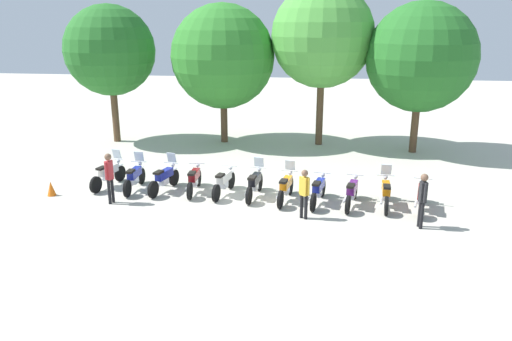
% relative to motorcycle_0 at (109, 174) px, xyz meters
% --- Properties ---
extents(ground_plane, '(80.00, 80.00, 0.00)m').
position_rel_motorcycle_0_xyz_m(ground_plane, '(5.82, -0.52, -0.52)').
color(ground_plane, '#BCB7A8').
extents(motorcycle_0, '(0.76, 2.16, 1.37)m').
position_rel_motorcycle_0_xyz_m(motorcycle_0, '(0.00, 0.00, 0.00)').
color(motorcycle_0, black).
rests_on(motorcycle_0, ground_plane).
extents(motorcycle_1, '(0.62, 2.19, 1.37)m').
position_rel_motorcycle_0_xyz_m(motorcycle_1, '(1.15, -0.24, 0.00)').
color(motorcycle_1, black).
rests_on(motorcycle_1, ground_plane).
extents(motorcycle_2, '(0.76, 2.16, 1.37)m').
position_rel_motorcycle_0_xyz_m(motorcycle_2, '(2.33, -0.23, 0.00)').
color(motorcycle_2, black).
rests_on(motorcycle_2, ground_plane).
extents(motorcycle_3, '(0.62, 2.19, 0.99)m').
position_rel_motorcycle_0_xyz_m(motorcycle_3, '(3.48, -0.19, -0.01)').
color(motorcycle_3, black).
rests_on(motorcycle_3, ground_plane).
extents(motorcycle_4, '(0.71, 2.18, 0.99)m').
position_rel_motorcycle_0_xyz_m(motorcycle_4, '(4.65, -0.31, -0.01)').
color(motorcycle_4, black).
rests_on(motorcycle_4, ground_plane).
extents(motorcycle_5, '(0.64, 2.19, 1.37)m').
position_rel_motorcycle_0_xyz_m(motorcycle_5, '(5.82, -0.38, 0.00)').
color(motorcycle_5, black).
rests_on(motorcycle_5, ground_plane).
extents(motorcycle_6, '(0.69, 2.18, 1.37)m').
position_rel_motorcycle_0_xyz_m(motorcycle_6, '(6.98, -0.64, 0.00)').
color(motorcycle_6, black).
rests_on(motorcycle_6, ground_plane).
extents(motorcycle_7, '(0.74, 2.17, 0.99)m').
position_rel_motorcycle_0_xyz_m(motorcycle_7, '(8.15, -0.76, -0.01)').
color(motorcycle_7, black).
rests_on(motorcycle_7, ground_plane).
extents(motorcycle_8, '(0.75, 2.17, 0.99)m').
position_rel_motorcycle_0_xyz_m(motorcycle_8, '(9.31, -0.84, -0.01)').
color(motorcycle_8, black).
rests_on(motorcycle_8, ground_plane).
extents(motorcycle_9, '(0.62, 2.19, 1.37)m').
position_rel_motorcycle_0_xyz_m(motorcycle_9, '(10.47, -0.74, 0.00)').
color(motorcycle_9, black).
rests_on(motorcycle_9, ground_plane).
extents(motorcycle_10, '(0.75, 2.17, 0.99)m').
position_rel_motorcycle_0_xyz_m(motorcycle_10, '(11.64, -0.95, -0.01)').
color(motorcycle_10, black).
rests_on(motorcycle_10, ground_plane).
extents(person_0, '(0.30, 0.41, 1.83)m').
position_rel_motorcycle_0_xyz_m(person_0, '(0.86, -1.76, 0.57)').
color(person_0, black).
rests_on(person_0, ground_plane).
extents(person_1, '(0.27, 0.41, 1.77)m').
position_rel_motorcycle_0_xyz_m(person_1, '(11.36, -2.49, 0.53)').
color(person_1, black).
rests_on(person_1, ground_plane).
extents(person_2, '(0.38, 0.30, 1.67)m').
position_rel_motorcycle_0_xyz_m(person_2, '(7.70, -2.24, 0.46)').
color(person_2, black).
rests_on(person_2, ground_plane).
extents(tree_0, '(4.61, 4.61, 7.08)m').
position_rel_motorcycle_0_xyz_m(tree_0, '(-2.76, 7.29, 4.25)').
color(tree_0, brown).
rests_on(tree_0, ground_plane).
extents(tree_1, '(5.31, 5.31, 7.13)m').
position_rel_motorcycle_0_xyz_m(tree_1, '(2.99, 7.97, 3.95)').
color(tree_1, brown).
rests_on(tree_1, ground_plane).
extents(tree_2, '(5.11, 5.11, 8.06)m').
position_rel_motorcycle_0_xyz_m(tree_2, '(8.02, 8.10, 4.98)').
color(tree_2, brown).
rests_on(tree_2, ground_plane).
extents(tree_3, '(5.14, 5.14, 7.16)m').
position_rel_motorcycle_0_xyz_m(tree_3, '(12.65, 7.11, 4.07)').
color(tree_3, brown).
rests_on(tree_3, ground_plane).
extents(traffic_cone, '(0.32, 0.32, 0.55)m').
position_rel_motorcycle_0_xyz_m(traffic_cone, '(-1.69, -1.30, -0.24)').
color(traffic_cone, orange).
rests_on(traffic_cone, ground_plane).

